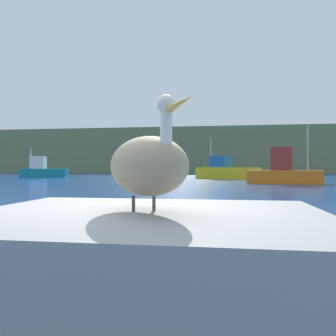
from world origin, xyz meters
name	(u,v)px	position (x,y,z in m)	size (l,w,h in m)	color
ground_plane	(105,280)	(0.00, 0.00, 0.00)	(260.00, 260.00, 0.00)	navy
hillside_backdrop	(216,151)	(0.00, 77.95, 4.94)	(140.00, 17.82, 9.89)	#6B7A51
pier_dock	(146,262)	(0.62, -0.75, 0.43)	(3.05, 2.45, 0.85)	#989898
pelican	(147,165)	(0.63, -0.76, 1.25)	(1.11, 1.37, 0.92)	gray
fishing_boat_teal	(43,170)	(-20.56, 36.17, 0.89)	(5.77, 2.86, 3.74)	teal
fishing_boat_yellow	(226,171)	(1.76, 34.05, 0.86)	(6.97, 4.74, 4.51)	yellow
fishing_boat_orange	(284,171)	(5.90, 23.44, 0.92)	(5.64, 2.89, 4.35)	orange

